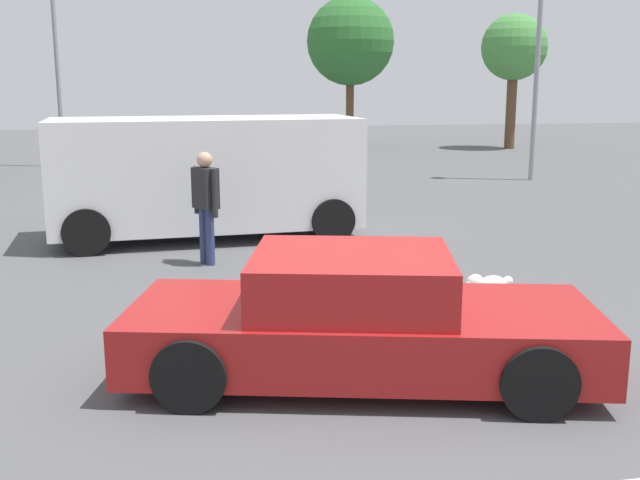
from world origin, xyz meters
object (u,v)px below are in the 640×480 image
Objects in this scene: van_white at (206,173)px; pedestrian at (206,198)px; light_post_mid at (54,14)px; sedan_foreground at (359,321)px; light_post_near at (541,2)px; dog at (489,286)px.

pedestrian is at bearing 83.60° from van_white.
sedan_foreground is at bearing -75.23° from light_post_mid.
van_white is 3.15× the size of pedestrian.
van_white is (-1.05, 6.83, 0.59)m from sedan_foreground.
sedan_foreground is 0.85× the size of van_white.
light_post_near is (9.47, 8.35, 3.80)m from pedestrian.
sedan_foreground is 16.11m from light_post_near.
light_post_near is (9.36, 6.31, 3.67)m from van_white.
light_post_mid is (-3.93, 14.53, 3.78)m from pedestrian.
van_white reaches higher than pedestrian.
pedestrian is (-3.24, 2.97, 0.74)m from dog.
van_white reaches higher than sedan_foreground.
pedestrian is 0.24× the size of light_post_mid.
pedestrian is (-1.16, 4.79, 0.46)m from sedan_foreground.
light_post_near reaches higher than light_post_mid.
light_post_mid is at bearing 118.96° from sedan_foreground.
dog is 0.09× the size of light_post_near.
sedan_foreground is at bearing 24.47° from dog.
dog is at bearing 118.65° from van_white.
sedan_foreground is 20.42m from light_post_mid.
light_post_mid is (-13.40, 6.18, -0.02)m from light_post_near.
light_post_mid reaches higher than pedestrian.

